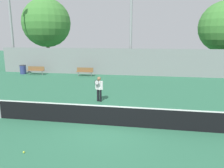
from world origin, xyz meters
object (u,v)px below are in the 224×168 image
tree_green_tall (224,27)px  tree_green_broad (47,23)px  tennis_net (107,115)px  light_pole_near_left (11,21)px  tennis_ball (24,152)px  bench_courtside_near (36,69)px  trash_bin (23,69)px  tennis_player (99,88)px  bench_courtside_far (85,71)px  light_pole_center_back (131,16)px

tree_green_tall → tree_green_broad: tree_green_broad is taller
tree_green_broad → tennis_net: bearing=-58.0°
light_pole_near_left → tennis_ball: bearing=-56.1°
bench_courtside_near → tennis_ball: bench_courtside_near is taller
trash_bin → tennis_net: bearing=-46.4°
tennis_net → tennis_player: 3.91m
tennis_net → tennis_ball: (-2.44, -2.93, -0.45)m
tennis_player → bench_courtside_far: bearing=128.9°
light_pole_center_back → tree_green_tall: size_ratio=1.32×
tennis_net → tree_green_broad: 23.53m
tennis_net → bench_courtside_far: size_ratio=6.31×
bench_courtside_far → light_pole_near_left: light_pole_near_left is taller
tennis_player → tree_green_broad: 19.77m
tree_green_tall → trash_bin: bearing=-164.9°
light_pole_near_left → tree_green_tall: (24.26, 4.16, -0.61)m
trash_bin → tree_green_broad: 8.75m
bench_courtside_far → tree_green_tall: bearing=22.2°
tennis_player → tree_green_tall: 19.18m
light_pole_near_left → tennis_ball: (11.61, -17.25, -5.73)m
light_pole_near_left → bench_courtside_far: bearing=-12.0°
bench_courtside_far → tennis_ball: bearing=-81.3°
bench_courtside_near → tree_green_tall: 21.88m
tennis_net → light_pole_near_left: 20.74m
tennis_net → light_pole_center_back: bearing=90.9°
tennis_player → tennis_ball: bearing=-83.6°
tennis_net → tree_green_tall: size_ratio=1.37×
trash_bin → tree_green_broad: tree_green_broad is taller
light_pole_center_back → bench_courtside_near: bearing=-169.2°
trash_bin → tennis_ball: (9.47, -15.44, -0.46)m
tennis_player → bench_courtside_far: (-3.54, 8.66, -0.34)m
bench_courtside_near → tree_green_tall: bearing=16.7°
bench_courtside_far → tree_green_broad: bearing=136.2°
bench_courtside_near → light_pole_near_left: 6.72m
bench_courtside_far → light_pole_near_left: size_ratio=0.18×
tennis_net → bench_courtside_far: bearing=111.1°
tennis_ball → tree_green_tall: bearing=59.4°
bench_courtside_far → tree_green_broad: 11.51m
light_pole_near_left → tree_green_broad: bearing=69.6°
tennis_ball → tree_green_broad: (-9.71, 22.35, 5.82)m
bench_courtside_far → light_pole_near_left: (-9.27, 1.97, 5.20)m
tennis_player → light_pole_near_left: light_pole_near_left is taller
bench_courtside_far → tree_green_tall: (14.98, 6.13, 4.59)m
tennis_player → bench_courtside_near: (-9.04, 8.66, -0.34)m
tennis_net → tennis_player: size_ratio=6.97×
tennis_player → light_pole_near_left: (-12.81, 10.63, 4.86)m
tree_green_tall → tree_green_broad: (-22.36, 0.94, 0.70)m
tennis_player → bench_courtside_far: tennis_player is taller
light_pole_near_left → tree_green_tall: light_pole_near_left is taller
tree_green_tall → tree_green_broad: 22.39m
bench_courtside_near → tree_green_broad: tree_green_broad is taller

